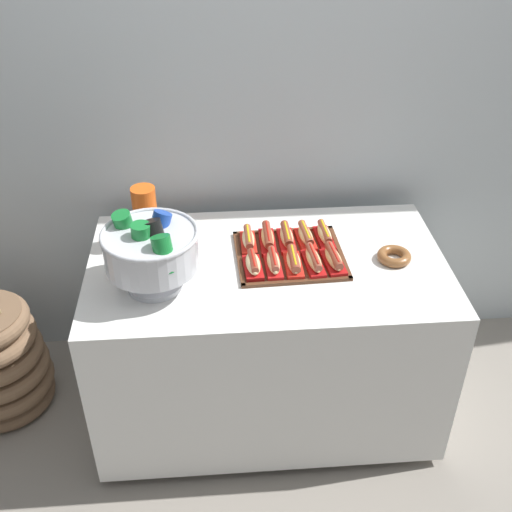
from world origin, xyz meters
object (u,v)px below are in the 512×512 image
Objects in this scene: serving_tray at (290,256)px; hot_dog_7 at (287,237)px; hot_dog_4 at (334,259)px; donut at (394,256)px; buffet_table at (267,335)px; punch_bowl at (151,248)px; hot_dog_8 at (306,236)px; hot_dog_9 at (325,235)px; hot_dog_1 at (273,263)px; hot_dog_3 at (314,260)px; hot_dog_0 at (253,264)px; hot_dog_5 at (248,240)px; hot_dog_6 at (268,238)px; hot_dog_2 at (294,262)px; cup_stack at (146,216)px.

serving_tray is 0.09m from hot_dog_7.
hot_dog_4 is 0.24m from donut.
buffet_table is 4.00× the size of punch_bowl.
hot_dog_9 is (0.07, 0.00, 0.00)m from hot_dog_8.
hot_dog_1 reaches higher than hot_dog_3.
hot_dog_3 is (0.22, 0.01, 0.00)m from hot_dog_0.
punch_bowl is (-0.43, -0.06, 0.13)m from hot_dog_1.
donut is at bearing -19.07° from hot_dog_7.
hot_dog_0 is at bearing -177.95° from hot_dog_4.
hot_dog_3 is at bearing 2.05° from hot_dog_0.
hot_dog_5 is (-0.06, 0.11, 0.40)m from buffet_table.
serving_tray is 0.12m from hot_dog_1.
hot_dog_3 is 0.18m from hot_dog_9.
hot_dog_6 is 0.15m from hot_dog_8.
buffet_table is 0.42m from hot_dog_6.
donut is at bearing -30.18° from hot_dog_9.
hot_dog_3 is at bearing -177.95° from hot_dog_4.
punch_bowl is (-0.50, -0.15, 0.16)m from serving_tray.
hot_dog_2 is 1.06× the size of hot_dog_5.
hot_dog_3 is 1.03× the size of hot_dog_4.
hot_dog_6 is (-0.16, 0.16, 0.00)m from hot_dog_3.
cup_stack is at bearing 175.24° from hot_dog_8.
punch_bowl is at bearing -173.93° from hot_dog_4.
hot_dog_3 is at bearing -19.19° from cup_stack.
hot_dog_9 is at bearing 19.89° from punch_bowl.
hot_dog_7 is 0.08m from hot_dog_8.
punch_bowl is (-0.35, -0.22, 0.13)m from hot_dog_5.
punch_bowl is at bearing -160.11° from hot_dog_9.
buffet_table is 7.96× the size of hot_dog_7.
serving_tray is 1.24× the size of punch_bowl.
hot_dog_9 reaches higher than hot_dog_3.
hot_dog_5 is 0.08m from hot_dog_6.
hot_dog_6 reaches higher than serving_tray.
buffet_table is at bearing 163.62° from hot_dog_3.
cup_stack is at bearing 165.90° from serving_tray.
hot_dog_3 is (0.15, 0.01, -0.00)m from hot_dog_1.
hot_dog_0 is 0.91× the size of hot_dog_7.
hot_dog_0 is at bearing -141.70° from hot_dog_8.
hot_dog_1 is 0.22m from hot_dog_8.
hot_dog_7 is (0.09, 0.11, 0.40)m from buffet_table.
cup_stack is at bearing 159.80° from buffet_table.
hot_dog_9 is (0.07, 0.17, 0.00)m from hot_dog_3.
hot_dog_8 is (0.22, 0.17, 0.00)m from hot_dog_0.
hot_dog_1 is at bearing 8.16° from punch_bowl.
hot_dog_2 is 0.08m from hot_dog_3.
hot_dog_6 is at bearing 145.80° from hot_dog_4.
hot_dog_6 reaches higher than hot_dog_1.
hot_dog_2 is (0.09, -0.05, 0.40)m from buffet_table.
hot_dog_5 is 0.92× the size of hot_dog_9.
hot_dog_9 is at bearing 92.05° from hot_dog_4.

